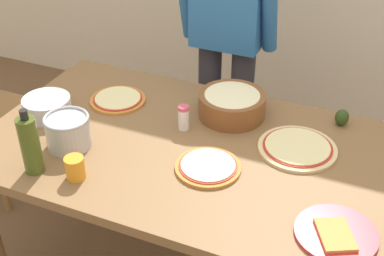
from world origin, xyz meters
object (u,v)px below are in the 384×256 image
at_px(pizza_raw_on_board, 297,148).
at_px(olive_oil_bottle, 30,145).
at_px(pizza_second_cooked, 118,99).
at_px(cup_orange, 75,168).
at_px(person_cook, 228,28).
at_px(avocado, 342,117).
at_px(pizza_cooked_on_tray, 208,167).
at_px(popcorn_bowl, 232,103).
at_px(salt_shaker, 184,118).
at_px(mixing_bowl_steel, 47,107).
at_px(plate_with_slice, 336,233).
at_px(steel_pot, 68,131).
at_px(dining_table, 187,164).

xyz_separation_m(pizza_raw_on_board, olive_oil_bottle, (-0.84, -0.50, 0.10)).
distance_m(pizza_second_cooked, cup_orange, 0.54).
bearing_deg(pizza_raw_on_board, cup_orange, -145.23).
relative_size(person_cook, avocado, 23.14).
xyz_separation_m(pizza_cooked_on_tray, popcorn_bowl, (-0.04, 0.38, 0.05)).
bearing_deg(salt_shaker, pizza_second_cooked, 166.45).
relative_size(mixing_bowl_steel, cup_orange, 2.35).
bearing_deg(cup_orange, plate_with_slice, 4.72).
bearing_deg(olive_oil_bottle, pizza_second_cooked, 87.09).
distance_m(mixing_bowl_steel, cup_orange, 0.46).
height_order(pizza_raw_on_board, salt_shaker, salt_shaker).
relative_size(person_cook, pizza_raw_on_board, 5.35).
height_order(steel_pot, salt_shaker, steel_pot).
relative_size(dining_table, pizza_cooked_on_tray, 6.58).
distance_m(plate_with_slice, avocado, 0.65).
bearing_deg(dining_table, salt_shaker, 120.01).
bearing_deg(person_cook, salt_shaker, -85.42).
bearing_deg(cup_orange, pizza_second_cooked, 104.12).
relative_size(mixing_bowl_steel, olive_oil_bottle, 0.78).
bearing_deg(cup_orange, dining_table, 49.77).
height_order(plate_with_slice, salt_shaker, salt_shaker).
height_order(pizza_cooked_on_tray, steel_pot, steel_pot).
bearing_deg(steel_pot, pizza_raw_on_board, 21.26).
bearing_deg(plate_with_slice, salt_shaker, 151.79).
bearing_deg(person_cook, popcorn_bowl, -67.83).
relative_size(steel_pot, salt_shaker, 1.64).
relative_size(pizza_raw_on_board, steel_pot, 1.74).
height_order(olive_oil_bottle, cup_orange, olive_oil_bottle).
distance_m(pizza_raw_on_board, pizza_second_cooked, 0.82).
relative_size(pizza_second_cooked, popcorn_bowl, 0.87).
bearing_deg(salt_shaker, olive_oil_bottle, -129.79).
xyz_separation_m(pizza_raw_on_board, steel_pot, (-0.82, -0.32, 0.06)).
height_order(person_cook, olive_oil_bottle, person_cook).
height_order(plate_with_slice, mixing_bowl_steel, mixing_bowl_steel).
height_order(mixing_bowl_steel, salt_shaker, salt_shaker).
distance_m(person_cook, pizza_cooked_on_tray, 0.91).
bearing_deg(mixing_bowl_steel, avocado, 19.58).
xyz_separation_m(person_cook, olive_oil_bottle, (-0.33, -1.12, -0.07)).
bearing_deg(mixing_bowl_steel, pizza_cooked_on_tray, -5.87).
height_order(dining_table, person_cook, person_cook).
xyz_separation_m(plate_with_slice, cup_orange, (-0.90, -0.07, 0.03)).
xyz_separation_m(salt_shaker, avocado, (0.58, 0.28, -0.02)).
bearing_deg(plate_with_slice, olive_oil_bottle, -174.68).
bearing_deg(popcorn_bowl, avocado, 13.85).
bearing_deg(steel_pot, dining_table, 23.17).
xyz_separation_m(pizza_second_cooked, popcorn_bowl, (0.50, 0.09, 0.05)).
height_order(person_cook, avocado, person_cook).
distance_m(pizza_second_cooked, popcorn_bowl, 0.51).
xyz_separation_m(dining_table, salt_shaker, (-0.06, 0.10, 0.14)).
height_order(pizza_cooked_on_tray, olive_oil_bottle, olive_oil_bottle).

